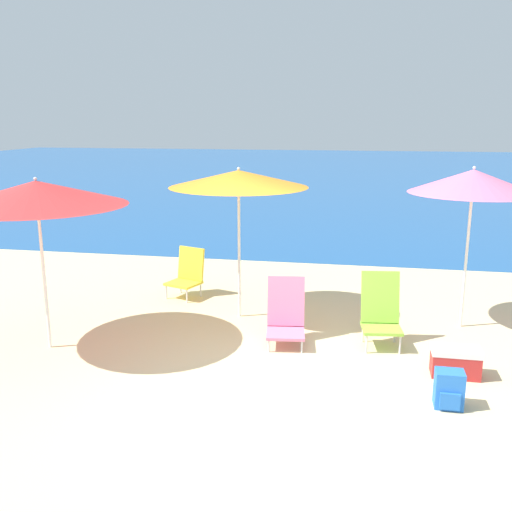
% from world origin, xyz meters
% --- Properties ---
extents(ground_plane, '(60.00, 60.00, 0.00)m').
position_xyz_m(ground_plane, '(0.00, 0.00, 0.00)').
color(ground_plane, beige).
extents(sea_water, '(60.00, 40.00, 0.01)m').
position_xyz_m(sea_water, '(0.00, 25.12, 0.00)').
color(sea_water, '#1E5699').
rests_on(sea_water, ground).
extents(beach_umbrella_orange, '(1.88, 1.88, 2.09)m').
position_xyz_m(beach_umbrella_orange, '(-0.83, 1.93, 1.94)').
color(beach_umbrella_orange, white).
rests_on(beach_umbrella_orange, ground).
extents(beach_umbrella_pink, '(1.62, 1.62, 2.14)m').
position_xyz_m(beach_umbrella_pink, '(2.18, 2.08, 1.95)').
color(beach_umbrella_pink, white).
rests_on(beach_umbrella_pink, ground).
extents(beach_umbrella_red, '(2.07, 2.07, 2.08)m').
position_xyz_m(beach_umbrella_red, '(-2.86, 0.40, 1.89)').
color(beach_umbrella_red, white).
rests_on(beach_umbrella_red, ground).
extents(beach_chair_lime, '(0.53, 0.56, 0.90)m').
position_xyz_m(beach_chair_lime, '(1.09, 1.25, 0.44)').
color(beach_chair_lime, silver).
rests_on(beach_chair_lime, ground).
extents(beach_chair_pink, '(0.53, 0.62, 0.81)m').
position_xyz_m(beach_chair_pink, '(-0.06, 1.11, 0.35)').
color(beach_chair_pink, silver).
rests_on(beach_chair_pink, ground).
extents(beach_chair_yellow, '(0.60, 0.60, 0.76)m').
position_xyz_m(beach_chair_yellow, '(-1.83, 2.71, 0.37)').
color(beach_chair_yellow, silver).
rests_on(beach_chair_yellow, ground).
extents(backpack_blue, '(0.27, 0.23, 0.37)m').
position_xyz_m(backpack_blue, '(1.72, -0.24, 0.18)').
color(backpack_blue, blue).
rests_on(backpack_blue, ground).
extents(cooler_box, '(0.52, 0.29, 0.32)m').
position_xyz_m(cooler_box, '(1.88, 0.49, 0.16)').
color(cooler_box, '#B72828').
rests_on(cooler_box, ground).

